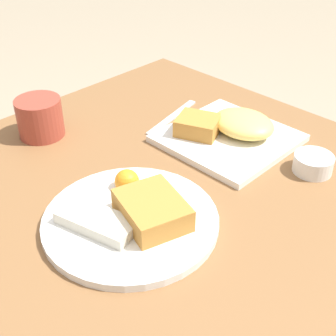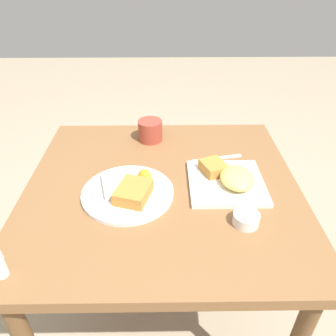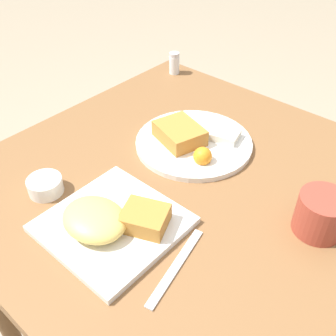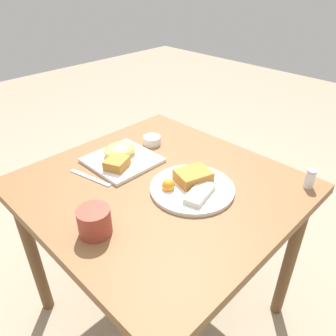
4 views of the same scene
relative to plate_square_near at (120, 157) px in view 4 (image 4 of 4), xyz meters
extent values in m
plane|color=gray|center=(0.00, 0.22, -0.73)|extent=(8.00, 8.00, 0.00)
cube|color=brown|center=(0.00, 0.22, -0.04)|extent=(0.86, 0.89, 0.04)
cylinder|color=brown|center=(-0.37, -0.17, -0.40)|extent=(0.05, 0.05, 0.68)
cylinder|color=brown|center=(0.37, -0.17, -0.40)|extent=(0.05, 0.05, 0.68)
cylinder|color=brown|center=(-0.37, 0.60, -0.40)|extent=(0.05, 0.05, 0.68)
cube|color=white|center=(0.00, 0.01, -0.01)|extent=(0.24, 0.24, 0.01)
ellipsoid|color=#EAC660|center=(-0.02, -0.02, 0.01)|extent=(0.13, 0.11, 0.04)
cube|color=#B77A33|center=(0.05, 0.04, 0.01)|extent=(0.11, 0.10, 0.04)
cylinder|color=white|center=(-0.05, 0.33, -0.01)|extent=(0.29, 0.29, 0.01)
cube|color=#B77A33|center=(-0.08, 0.30, 0.01)|extent=(0.14, 0.12, 0.04)
cube|color=beige|center=(-0.03, 0.38, 0.00)|extent=(0.14, 0.09, 0.02)
sphere|color=orange|center=(0.01, 0.27, 0.01)|extent=(0.04, 0.04, 0.04)
cylinder|color=white|center=(-0.19, -0.02, 0.00)|extent=(0.07, 0.07, 0.03)
cylinder|color=beige|center=(-0.19, -0.02, 0.01)|extent=(0.06, 0.06, 0.00)
cylinder|color=white|center=(-0.35, 0.60, 0.01)|extent=(0.03, 0.03, 0.06)
cylinder|color=white|center=(-0.35, 0.60, -0.01)|extent=(0.03, 0.03, 0.03)
cylinder|color=silver|center=(-0.35, 0.60, 0.04)|extent=(0.03, 0.03, 0.01)
cube|color=silver|center=(0.15, 0.01, -0.02)|extent=(0.06, 0.19, 0.00)
cylinder|color=#9E3D2D|center=(0.30, 0.26, 0.02)|extent=(0.10, 0.10, 0.08)
camera|label=1|loc=(-0.51, 0.70, 0.49)|focal=50.00mm
camera|label=2|loc=(-0.86, 0.21, 0.63)|focal=35.00mm
camera|label=3|loc=(0.42, -0.32, 0.56)|focal=42.00mm
camera|label=4|loc=(0.65, 0.91, 0.64)|focal=35.00mm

